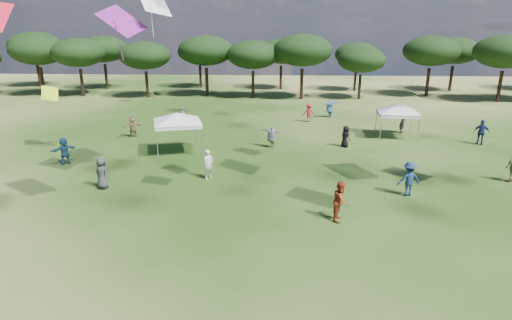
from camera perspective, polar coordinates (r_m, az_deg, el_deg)
The scene contains 4 objects.
tree_line at distance 54.89m, azimuth 5.11°, elevation 14.28°, with size 108.78×17.63×7.77m.
tent_left at distance 29.27m, azimuth -10.48°, elevation 5.96°, with size 5.90×5.90×3.09m.
tent_right at distance 34.94m, azimuth 18.45°, elevation 6.89°, with size 5.90×5.90×2.91m.
festival_crowd at distance 30.51m, azimuth 3.99°, elevation 3.19°, with size 29.60×24.25×1.86m.
Camera 1 is at (0.36, -7.37, 8.31)m, focal length 30.00 mm.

